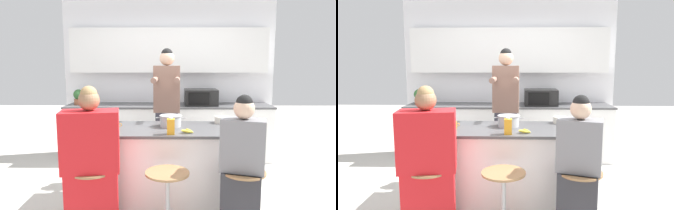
% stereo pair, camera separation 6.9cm
% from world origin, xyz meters
% --- Properties ---
extents(ground_plane, '(16.00, 16.00, 0.00)m').
position_xyz_m(ground_plane, '(0.00, 0.00, 0.00)').
color(ground_plane, beige).
extents(wall_back, '(3.66, 0.22, 2.70)m').
position_xyz_m(wall_back, '(0.00, 1.95, 1.54)').
color(wall_back, white).
rests_on(wall_back, ground_plane).
extents(back_counter, '(3.40, 0.65, 0.92)m').
position_xyz_m(back_counter, '(0.00, 1.64, 0.46)').
color(back_counter, white).
rests_on(back_counter, ground_plane).
extents(kitchen_island, '(1.77, 0.80, 0.88)m').
position_xyz_m(kitchen_island, '(0.00, 0.00, 0.45)').
color(kitchen_island, black).
rests_on(kitchen_island, ground_plane).
extents(bar_stool_leftmost, '(0.41, 0.41, 0.62)m').
position_xyz_m(bar_stool_leftmost, '(-0.71, -0.63, 0.36)').
color(bar_stool_leftmost, '#997047').
rests_on(bar_stool_leftmost, ground_plane).
extents(bar_stool_center, '(0.41, 0.41, 0.62)m').
position_xyz_m(bar_stool_center, '(0.00, -0.69, 0.36)').
color(bar_stool_center, '#997047').
rests_on(bar_stool_center, ground_plane).
extents(bar_stool_rightmost, '(0.41, 0.41, 0.62)m').
position_xyz_m(bar_stool_rightmost, '(0.71, -0.65, 0.36)').
color(bar_stool_rightmost, '#997047').
rests_on(bar_stool_rightmost, ground_plane).
extents(person_cooking, '(0.38, 0.58, 1.81)m').
position_xyz_m(person_cooking, '(-0.02, 0.74, 0.92)').
color(person_cooking, '#383842').
rests_on(person_cooking, ground_plane).
extents(person_wrapped_blanket, '(0.56, 0.36, 1.41)m').
position_xyz_m(person_wrapped_blanket, '(-0.70, -0.66, 0.66)').
color(person_wrapped_blanket, red).
rests_on(person_wrapped_blanket, ground_plane).
extents(person_seated_near, '(0.44, 0.36, 1.33)m').
position_xyz_m(person_seated_near, '(0.69, -0.66, 0.61)').
color(person_seated_near, '#333338').
rests_on(person_seated_near, ground_plane).
extents(cooking_pot, '(0.34, 0.26, 0.13)m').
position_xyz_m(cooking_pot, '(0.03, 0.08, 0.95)').
color(cooking_pot, '#B7BABC').
rests_on(cooking_pot, kitchen_island).
extents(fruit_bowl, '(0.18, 0.18, 0.08)m').
position_xyz_m(fruit_bowl, '(0.66, 0.29, 0.93)').
color(fruit_bowl, silver).
rests_on(fruit_bowl, kitchen_island).
extents(coffee_cup_near, '(0.11, 0.08, 0.08)m').
position_xyz_m(coffee_cup_near, '(-0.58, -0.04, 0.92)').
color(coffee_cup_near, orange).
rests_on(coffee_cup_near, kitchen_island).
extents(banana_bunch, '(0.15, 0.11, 0.05)m').
position_xyz_m(banana_bunch, '(0.20, -0.25, 0.91)').
color(banana_bunch, yellow).
rests_on(banana_bunch, kitchen_island).
extents(juice_carton, '(0.08, 0.08, 0.18)m').
position_xyz_m(juice_carton, '(0.03, -0.30, 0.97)').
color(juice_carton, gold).
rests_on(juice_carton, kitchen_island).
extents(microwave, '(0.54, 0.39, 0.26)m').
position_xyz_m(microwave, '(0.53, 1.60, 1.05)').
color(microwave, black).
rests_on(microwave, back_counter).
extents(potted_plant, '(0.17, 0.17, 0.26)m').
position_xyz_m(potted_plant, '(-1.51, 1.64, 1.05)').
color(potted_plant, '#A86042').
rests_on(potted_plant, back_counter).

